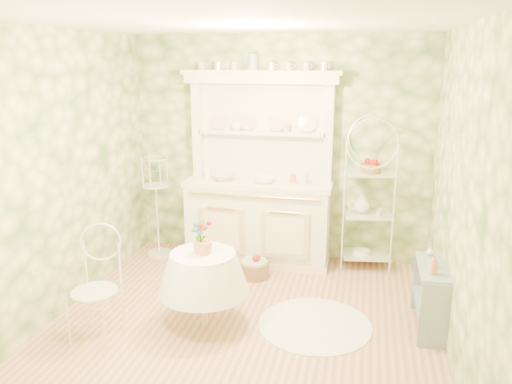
% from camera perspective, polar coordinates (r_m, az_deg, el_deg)
% --- Properties ---
extents(floor, '(3.60, 3.60, 0.00)m').
position_cam_1_polar(floor, '(4.88, -1.33, -14.68)').
color(floor, tan).
rests_on(floor, ground).
extents(ceiling, '(3.60, 3.60, 0.00)m').
position_cam_1_polar(ceiling, '(4.25, -1.56, 18.81)').
color(ceiling, white).
rests_on(ceiling, floor).
extents(wall_left, '(3.60, 3.60, 0.00)m').
position_cam_1_polar(wall_left, '(5.11, -21.43, 1.89)').
color(wall_left, beige).
rests_on(wall_left, floor).
extents(wall_right, '(3.60, 3.60, 0.00)m').
position_cam_1_polar(wall_right, '(4.32, 22.42, -0.45)').
color(wall_right, beige).
rests_on(wall_right, floor).
extents(wall_back, '(3.60, 3.60, 0.00)m').
position_cam_1_polar(wall_back, '(6.10, 2.68, 4.90)').
color(wall_back, beige).
rests_on(wall_back, floor).
extents(wall_front, '(3.60, 3.60, 0.00)m').
position_cam_1_polar(wall_front, '(2.75, -10.64, -8.07)').
color(wall_front, beige).
rests_on(wall_front, floor).
extents(kitchen_dresser, '(1.87, 0.61, 2.29)m').
position_cam_1_polar(kitchen_dresser, '(5.91, 0.27, 2.55)').
color(kitchen_dresser, white).
rests_on(kitchen_dresser, floor).
extents(bakers_rack, '(0.56, 0.44, 1.67)m').
position_cam_1_polar(bakers_rack, '(5.94, 12.77, -0.84)').
color(bakers_rack, white).
rests_on(bakers_rack, floor).
extents(side_shelf, '(0.33, 0.77, 0.65)m').
position_cam_1_polar(side_shelf, '(4.92, 19.28, -11.10)').
color(side_shelf, '#8395A3').
rests_on(side_shelf, floor).
extents(round_table, '(0.62, 0.62, 0.67)m').
position_cam_1_polar(round_table, '(4.72, -5.97, -11.21)').
color(round_table, white).
rests_on(round_table, floor).
extents(cafe_chair, '(0.55, 0.55, 0.93)m').
position_cam_1_polar(cafe_chair, '(4.65, -18.01, -10.60)').
color(cafe_chair, white).
rests_on(cafe_chair, floor).
extents(birdcage_stand, '(0.33, 0.33, 1.33)m').
position_cam_1_polar(birdcage_stand, '(6.31, -11.27, -1.45)').
color(birdcage_stand, white).
rests_on(birdcage_stand, floor).
extents(floor_basket, '(0.41, 0.41, 0.21)m').
position_cam_1_polar(floor_basket, '(5.75, -0.21, -8.72)').
color(floor_basket, '#946D4B').
rests_on(floor_basket, floor).
extents(lace_rug, '(1.30, 1.30, 0.01)m').
position_cam_1_polar(lace_rug, '(4.87, 6.74, -14.82)').
color(lace_rug, white).
rests_on(lace_rug, floor).
extents(bowl_floral, '(0.36, 0.36, 0.07)m').
position_cam_1_polar(bowl_floral, '(6.00, -3.75, 1.46)').
color(bowl_floral, white).
rests_on(bowl_floral, kitchen_dresser).
extents(bowl_white, '(0.34, 0.34, 0.08)m').
position_cam_1_polar(bowl_white, '(5.85, 0.94, 1.13)').
color(bowl_white, white).
rests_on(bowl_white, kitchen_dresser).
extents(cup_left, '(0.14, 0.14, 0.10)m').
position_cam_1_polar(cup_left, '(6.05, -2.28, 7.31)').
color(cup_left, white).
rests_on(cup_left, kitchen_dresser).
extents(cup_right, '(0.13, 0.13, 0.09)m').
position_cam_1_polar(cup_right, '(5.93, 3.48, 7.13)').
color(cup_right, white).
rests_on(cup_right, kitchen_dresser).
extents(potted_geranium, '(0.20, 0.16, 0.32)m').
position_cam_1_polar(potted_geranium, '(4.50, -6.39, -5.47)').
color(potted_geranium, '#3F7238').
rests_on(potted_geranium, round_table).
extents(bottle_amber, '(0.08, 0.08, 0.17)m').
position_cam_1_polar(bottle_amber, '(4.60, 19.66, -8.06)').
color(bottle_amber, '#D27444').
rests_on(bottle_amber, side_shelf).
extents(bottle_blue, '(0.07, 0.07, 0.12)m').
position_cam_1_polar(bottle_blue, '(4.75, 19.55, -7.69)').
color(bottle_blue, '#86A8BA').
rests_on(bottle_blue, side_shelf).
extents(bottle_glass, '(0.08, 0.08, 0.09)m').
position_cam_1_polar(bottle_glass, '(5.03, 19.28, -6.50)').
color(bottle_glass, silver).
rests_on(bottle_glass, side_shelf).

